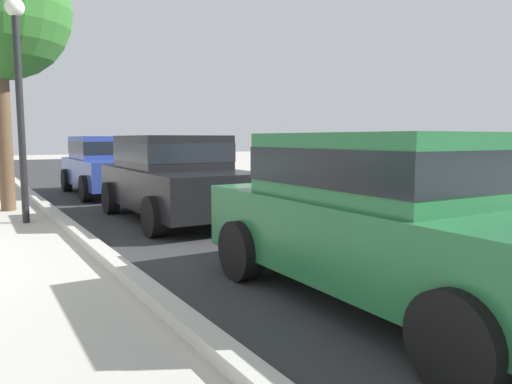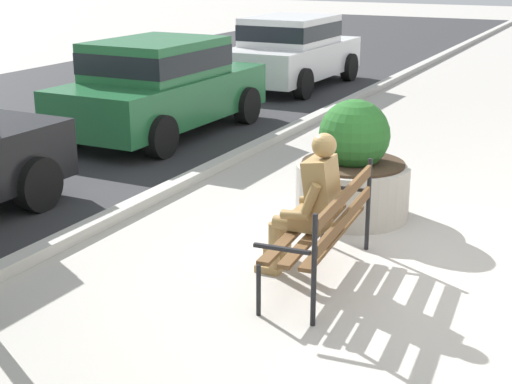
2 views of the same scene
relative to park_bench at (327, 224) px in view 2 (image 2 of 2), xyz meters
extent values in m
plane|color=#ADA8A0|center=(0.25, -0.18, -0.54)|extent=(80.00, 80.00, 0.00)
cube|color=#B2AFA8|center=(0.25, 2.72, -0.48)|extent=(60.00, 0.20, 0.12)
cube|color=brown|center=(0.01, -0.07, -0.09)|extent=(1.70, 0.25, 0.04)
cube|color=brown|center=(-0.01, 0.11, -0.09)|extent=(1.70, 0.25, 0.04)
cube|color=brown|center=(-0.02, 0.29, -0.09)|extent=(1.70, 0.25, 0.04)
cube|color=brown|center=(0.01, -0.16, 0.08)|extent=(1.70, 0.17, 0.11)
cube|color=brown|center=(0.01, -0.16, 0.30)|extent=(1.70, 0.17, 0.11)
cylinder|color=black|center=(-0.90, 0.24, -0.32)|extent=(0.04, 0.04, 0.45)
cylinder|color=black|center=(-0.86, -0.23, -0.07)|extent=(0.04, 0.04, 0.95)
cube|color=black|center=(-0.89, 0.04, 0.08)|extent=(0.07, 0.48, 0.03)
cylinder|color=black|center=(0.85, 0.38, -0.32)|extent=(0.04, 0.04, 0.45)
cylinder|color=black|center=(0.89, -0.09, -0.07)|extent=(0.04, 0.04, 0.95)
cube|color=black|center=(0.87, 0.18, 0.08)|extent=(0.07, 0.48, 0.03)
cube|color=olive|center=(0.02, 0.17, 0.02)|extent=(0.35, 0.33, 0.16)
cube|color=olive|center=(0.02, 0.07, 0.34)|extent=(0.37, 0.30, 0.55)
sphere|color=olive|center=(0.02, 0.06, 0.72)|extent=(0.22, 0.22, 0.22)
cylinder|color=olive|center=(-0.20, 0.08, 0.29)|extent=(0.10, 0.18, 0.29)
cylinder|color=olive|center=(-0.21, 0.22, 0.12)|extent=(0.09, 0.27, 0.10)
cylinder|color=olive|center=(0.24, 0.10, 0.29)|extent=(0.10, 0.18, 0.29)
cylinder|color=olive|center=(0.25, 0.24, 0.12)|extent=(0.09, 0.27, 0.10)
cylinder|color=olive|center=(-0.07, 0.31, -0.02)|extent=(0.14, 0.37, 0.14)
cylinder|color=olive|center=(-0.08, 0.49, -0.29)|extent=(0.11, 0.11, 0.50)
cube|color=olive|center=(-0.08, 0.55, -0.51)|extent=(0.12, 0.24, 0.07)
cylinder|color=olive|center=(0.11, 0.31, -0.02)|extent=(0.14, 0.37, 0.14)
cylinder|color=olive|center=(0.10, 0.49, -0.29)|extent=(0.11, 0.11, 0.50)
cube|color=olive|center=(0.10, 0.55, -0.51)|extent=(0.12, 0.24, 0.07)
cube|color=olive|center=(0.23, 0.60, -0.46)|extent=(0.29, 0.19, 0.16)
cylinder|color=#A8A399|center=(1.79, 0.40, -0.24)|extent=(1.28, 1.28, 0.61)
cylinder|color=#38281C|center=(1.79, 0.40, 0.08)|extent=(1.15, 1.15, 0.03)
sphere|color=#235B23|center=(1.79, 0.40, 0.40)|extent=(0.79, 0.79, 0.79)
cylinder|color=black|center=(0.34, 3.71, -0.22)|extent=(0.64, 0.23, 0.64)
cube|color=#236638|center=(4.31, 4.58, 0.07)|extent=(4.12, 1.76, 0.70)
cube|color=#236638|center=(4.16, 4.58, 0.72)|extent=(2.15, 1.59, 0.60)
cube|color=black|center=(4.16, 4.58, 0.72)|extent=(2.16, 1.61, 0.33)
cylinder|color=black|center=(5.65, 5.41, -0.22)|extent=(0.64, 0.23, 0.64)
cylinder|color=black|center=(5.63, 3.71, -0.22)|extent=(0.64, 0.23, 0.64)
cylinder|color=black|center=(2.99, 5.45, -0.22)|extent=(0.64, 0.23, 0.64)
cylinder|color=black|center=(2.96, 3.75, -0.22)|extent=(0.64, 0.23, 0.64)
cube|color=silver|center=(9.55, 4.58, 0.07)|extent=(4.12, 1.76, 0.70)
cube|color=silver|center=(9.40, 4.58, 0.72)|extent=(2.15, 1.59, 0.60)
cube|color=black|center=(9.40, 4.58, 0.72)|extent=(2.16, 1.61, 0.33)
cylinder|color=black|center=(10.90, 5.41, -0.22)|extent=(0.64, 0.23, 0.64)
cylinder|color=black|center=(10.87, 3.71, -0.22)|extent=(0.64, 0.23, 0.64)
cylinder|color=black|center=(8.23, 5.45, -0.22)|extent=(0.64, 0.23, 0.64)
cylinder|color=black|center=(8.21, 3.75, -0.22)|extent=(0.64, 0.23, 0.64)
camera|label=1|loc=(7.33, 1.28, 0.97)|focal=33.67mm
camera|label=2|loc=(-5.93, -2.26, 2.31)|focal=52.69mm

